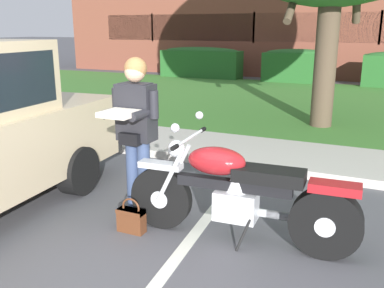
{
  "coord_description": "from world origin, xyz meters",
  "views": [
    {
      "loc": [
        1.71,
        -2.49,
        1.99
      ],
      "look_at": [
        -0.05,
        1.31,
        0.85
      ],
      "focal_mm": 40.29,
      "sensor_mm": 36.0,
      "label": 1
    }
  ],
  "objects_px": {
    "motorcycle": "(248,195)",
    "handbag": "(131,218)",
    "hedge_left": "(201,62)",
    "hedge_center_left": "(297,66)",
    "rider_person": "(136,126)",
    "brick_building": "(384,29)"
  },
  "relations": [
    {
      "from": "motorcycle",
      "to": "handbag",
      "type": "height_order",
      "value": "motorcycle"
    },
    {
      "from": "motorcycle",
      "to": "hedge_center_left",
      "type": "bearing_deg",
      "value": 99.54
    },
    {
      "from": "rider_person",
      "to": "handbag",
      "type": "distance_m",
      "value": 0.93
    },
    {
      "from": "hedge_left",
      "to": "brick_building",
      "type": "relative_size",
      "value": 0.12
    },
    {
      "from": "handbag",
      "to": "hedge_center_left",
      "type": "relative_size",
      "value": 0.15
    },
    {
      "from": "hedge_center_left",
      "to": "brick_building",
      "type": "relative_size",
      "value": 0.09
    },
    {
      "from": "rider_person",
      "to": "handbag",
      "type": "relative_size",
      "value": 4.74
    },
    {
      "from": "rider_person",
      "to": "hedge_center_left",
      "type": "xyz_separation_m",
      "value": [
        -0.83,
        12.25,
        -0.36
      ]
    },
    {
      "from": "rider_person",
      "to": "hedge_center_left",
      "type": "relative_size",
      "value": 0.7
    },
    {
      "from": "brick_building",
      "to": "hedge_center_left",
      "type": "bearing_deg",
      "value": -113.54
    },
    {
      "from": "rider_person",
      "to": "hedge_left",
      "type": "xyz_separation_m",
      "value": [
        -4.64,
        12.25,
        -0.36
      ]
    },
    {
      "from": "motorcycle",
      "to": "handbag",
      "type": "xyz_separation_m",
      "value": [
        -1.11,
        -0.28,
        -0.34
      ]
    },
    {
      "from": "handbag",
      "to": "hedge_left",
      "type": "height_order",
      "value": "hedge_left"
    },
    {
      "from": "motorcycle",
      "to": "hedge_center_left",
      "type": "distance_m",
      "value": 12.47
    },
    {
      "from": "hedge_center_left",
      "to": "hedge_left",
      "type": "bearing_deg",
      "value": 180.0
    },
    {
      "from": "motorcycle",
      "to": "handbag",
      "type": "relative_size",
      "value": 6.23
    },
    {
      "from": "motorcycle",
      "to": "hedge_left",
      "type": "xyz_separation_m",
      "value": [
        -5.87,
        12.29,
        0.17
      ]
    },
    {
      "from": "hedge_center_left",
      "to": "motorcycle",
      "type": "bearing_deg",
      "value": -80.46
    },
    {
      "from": "hedge_center_left",
      "to": "brick_building",
      "type": "distance_m",
      "value": 6.6
    },
    {
      "from": "handbag",
      "to": "motorcycle",
      "type": "bearing_deg",
      "value": 14.22
    },
    {
      "from": "hedge_left",
      "to": "hedge_center_left",
      "type": "xyz_separation_m",
      "value": [
        3.81,
        -0.0,
        0.0
      ]
    },
    {
      "from": "handbag",
      "to": "hedge_left",
      "type": "distance_m",
      "value": 13.46
    }
  ]
}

